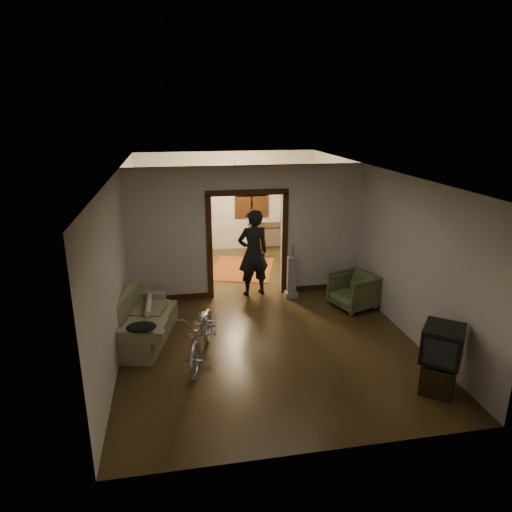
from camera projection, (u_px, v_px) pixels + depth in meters
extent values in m
cube|color=#31220F|center=(253.00, 307.00, 9.38)|extent=(5.00, 8.50, 0.01)
cube|color=white|center=(253.00, 170.00, 8.53)|extent=(5.00, 8.50, 0.01)
cube|color=beige|center=(227.00, 201.00, 12.93)|extent=(5.00, 0.02, 2.80)
cube|color=beige|center=(122.00, 248.00, 8.52)|extent=(0.02, 8.50, 2.80)
cube|color=beige|center=(373.00, 236.00, 9.38)|extent=(0.02, 8.50, 2.80)
cube|color=beige|center=(247.00, 232.00, 9.65)|extent=(5.00, 0.14, 2.80)
cube|color=black|center=(247.00, 246.00, 9.74)|extent=(1.74, 0.20, 2.32)
cube|color=black|center=(252.00, 196.00, 12.97)|extent=(0.98, 0.06, 1.28)
sphere|color=#FFE0A5|center=(235.00, 176.00, 11.00)|extent=(0.24, 0.24, 0.24)
cube|color=silver|center=(296.00, 238.00, 9.81)|extent=(0.08, 0.01, 0.12)
cube|color=olive|center=(142.00, 318.00, 7.93)|extent=(1.22, 1.94, 0.82)
cylinder|color=beige|center=(148.00, 304.00, 8.20)|extent=(0.10, 0.83, 0.10)
ellipsoid|color=black|center=(141.00, 327.00, 7.01)|extent=(0.46, 0.34, 0.13)
imported|color=silver|center=(202.00, 333.00, 7.32)|extent=(1.01, 1.83, 0.91)
imported|color=#4E5932|center=(354.00, 291.00, 9.26)|extent=(1.02, 1.00, 0.73)
cube|color=black|center=(438.00, 377.00, 6.52)|extent=(0.66, 0.66, 0.45)
cube|color=black|center=(443.00, 344.00, 6.36)|extent=(0.77, 0.78, 0.50)
cube|color=gray|center=(292.00, 277.00, 9.77)|extent=(0.33, 0.29, 0.91)
imported|color=black|center=(253.00, 253.00, 9.76)|extent=(0.77, 0.59, 1.90)
cube|color=maroon|center=(242.00, 268.00, 11.66)|extent=(1.98, 2.29, 0.01)
cube|color=#21301D|center=(176.00, 223.00, 12.33)|extent=(0.96, 0.54, 1.91)
sphere|color=#1E5972|center=(174.00, 187.00, 12.03)|extent=(0.30, 0.30, 0.30)
cube|color=black|center=(267.00, 238.00, 13.00)|extent=(1.12, 0.75, 0.76)
cube|color=black|center=(255.00, 244.00, 12.38)|extent=(0.41, 0.41, 0.79)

